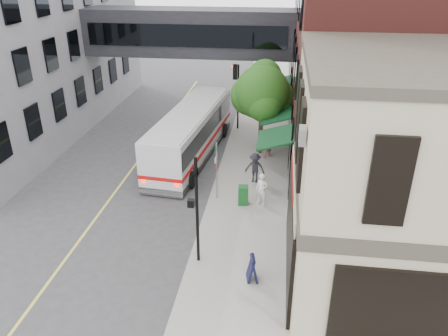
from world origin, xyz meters
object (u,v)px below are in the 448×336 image
(newspaper_box, at_px, (243,195))
(pedestrian_c, at_px, (255,168))
(pedestrian_a, at_px, (262,190))
(sandwich_board, at_px, (252,268))
(bus, at_px, (191,131))
(pedestrian_b, at_px, (270,144))

(newspaper_box, bearing_deg, pedestrian_c, 76.08)
(pedestrian_a, relative_size, pedestrian_c, 0.97)
(sandwich_board, bearing_deg, pedestrian_c, 82.43)
(bus, height_order, sandwich_board, bus)
(pedestrian_b, distance_m, sandwich_board, 11.22)
(bus, relative_size, pedestrian_b, 6.29)
(newspaper_box, bearing_deg, pedestrian_b, 74.70)
(pedestrian_a, bearing_deg, pedestrian_b, 106.42)
(pedestrian_c, bearing_deg, sandwich_board, -77.87)
(pedestrian_a, bearing_deg, sandwich_board, -71.83)
(pedestrian_b, bearing_deg, pedestrian_a, -124.70)
(sandwich_board, bearing_deg, bus, 101.26)
(pedestrian_a, xyz_separation_m, pedestrian_b, (0.20, 5.62, 0.06))
(bus, bearing_deg, newspaper_box, -56.80)
(newspaper_box, height_order, sandwich_board, sandwich_board)
(pedestrian_a, relative_size, sandwich_board, 1.59)
(bus, height_order, newspaper_box, bus)
(pedestrian_c, relative_size, sandwich_board, 1.65)
(pedestrian_a, xyz_separation_m, pedestrian_c, (-0.48, 2.31, 0.03))
(bus, relative_size, pedestrian_c, 6.56)
(pedestrian_a, bearing_deg, bus, 147.94)
(pedestrian_c, distance_m, newspaper_box, 2.46)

